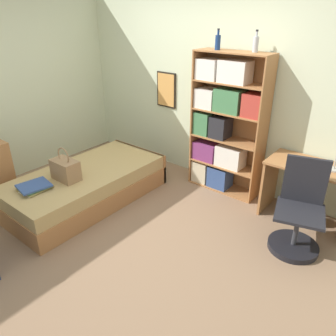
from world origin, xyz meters
name	(u,v)px	position (x,y,z in m)	size (l,w,h in m)	color
ground_plane	(129,220)	(0.00, 0.00, 0.00)	(14.00, 14.00, 0.00)	#84664C
wall_back	(208,88)	(0.00, 1.62, 1.30)	(10.00, 0.09, 2.60)	beige
wall_left	(13,86)	(-2.18, 0.00, 1.30)	(0.06, 10.00, 2.60)	beige
bed	(88,185)	(-0.76, 0.02, 0.21)	(1.00, 2.03, 0.42)	#A36B3D
handbag	(65,169)	(-0.75, -0.27, 0.55)	(0.34, 0.20, 0.41)	#93704C
book_stack_on_bed	(35,187)	(-0.82, -0.65, 0.45)	(0.34, 0.37, 0.06)	silver
bookcase	(222,125)	(0.39, 1.40, 0.91)	(0.96, 0.33, 1.82)	#A36B3D
bottle_green	(218,42)	(0.25, 1.38, 1.92)	(0.06, 0.06, 0.24)	navy
bottle_brown	(256,44)	(0.70, 1.45, 1.92)	(0.06, 0.06, 0.24)	#B7BCC1
desk	(312,184)	(1.62, 1.31, 0.49)	(1.00, 0.52, 0.72)	#A36B3D
desk_chair	(297,222)	(1.68, 0.77, 0.30)	(0.58, 0.58, 0.96)	black
waste_bin	(306,214)	(1.64, 1.26, 0.12)	(0.21, 0.21, 0.25)	#99C1B2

